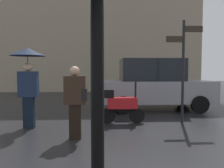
# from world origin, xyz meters

# --- Properties ---
(pedestrian_with_umbrella) EXTENTS (0.93, 0.93, 2.17)m
(pedestrian_with_umbrella) POSITION_xyz_m (-1.70, 3.81, 1.61)
(pedestrian_with_umbrella) COLOR black
(pedestrian_with_umbrella) RESTS_ON ground
(pedestrian_with_bag) EXTENTS (0.51, 0.24, 1.67)m
(pedestrian_with_bag) POSITION_xyz_m (-0.32, 2.80, 0.94)
(pedestrian_with_bag) COLOR black
(pedestrian_with_bag) RESTS_ON ground
(parked_scooter) EXTENTS (1.33, 0.32, 1.23)m
(parked_scooter) POSITION_xyz_m (0.84, 4.22, 0.55)
(parked_scooter) COLOR black
(parked_scooter) RESTS_ON ground
(parked_car_left) EXTENTS (4.33, 1.90, 2.02)m
(parked_car_left) POSITION_xyz_m (2.38, 6.43, 1.01)
(parked_car_left) COLOR gray
(parked_car_left) RESTS_ON ground
(street_signpost) EXTENTS (1.08, 0.08, 3.03)m
(street_signpost) POSITION_xyz_m (2.69, 4.20, 1.84)
(street_signpost) COLOR black
(street_signpost) RESTS_ON ground
(building_block) EXTENTS (15.46, 2.33, 13.58)m
(building_block) POSITION_xyz_m (0.00, 14.94, 6.79)
(building_block) COLOR gray
(building_block) RESTS_ON ground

